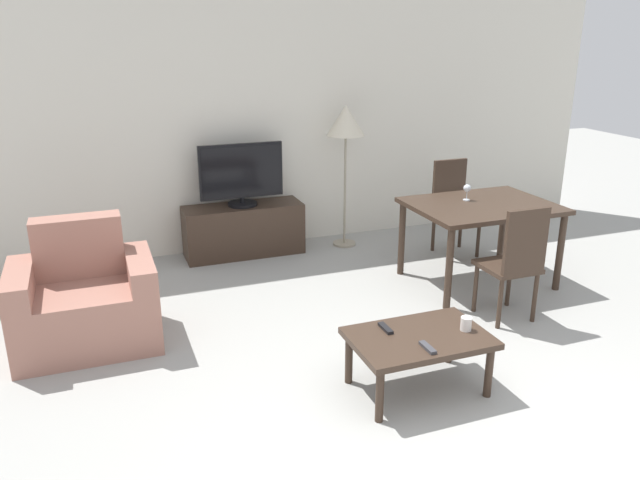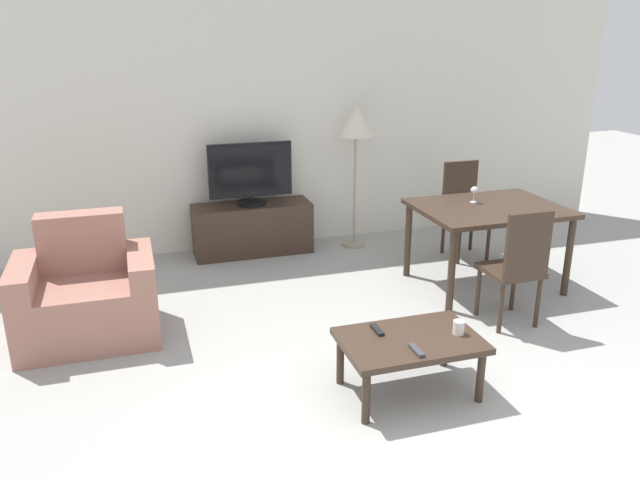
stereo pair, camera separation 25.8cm
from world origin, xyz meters
The scene contains 14 objects.
ground_plane centered at (0.00, 0.00, 0.00)m, with size 18.00×18.00×0.00m, color #9E9E99.
wall_back centered at (0.00, 3.79, 1.35)m, with size 7.60×0.06×2.70m.
armchair centered at (-1.93, 2.09, 0.32)m, with size 0.99×0.73×0.90m.
tv_stand centered at (-0.40, 3.52, 0.26)m, with size 1.19×0.40×0.52m.
tv centered at (-0.40, 3.52, 0.83)m, with size 0.83×0.29×0.62m.
coffee_table centered at (0.02, 0.68, 0.33)m, with size 0.86×0.57×0.38m.
dining_table centered at (1.40, 2.07, 0.65)m, with size 1.23×0.94×0.73m.
dining_chair_near centered at (1.19, 1.29, 0.52)m, with size 0.40×0.40×0.94m.
dining_chair_far centered at (1.62, 2.86, 0.52)m, with size 0.40×0.40×0.94m.
floor_lamp centered at (0.67, 3.43, 1.27)m, with size 0.38×0.38×1.47m.
remote_primary centered at (-0.14, 0.82, 0.39)m, with size 0.04×0.15×0.02m.
remote_secondary centered at (-0.02, 0.51, 0.39)m, with size 0.04×0.15×0.02m.
cup_white_near centered at (0.33, 0.64, 0.43)m, with size 0.07×0.07×0.09m.
wine_glass_left centered at (1.33, 2.22, 0.84)m, with size 0.07×0.07×0.15m.
Camera 1 is at (-1.78, -2.36, 2.20)m, focal length 35.00 mm.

